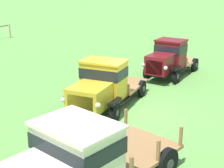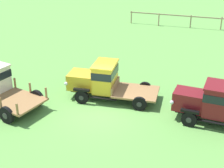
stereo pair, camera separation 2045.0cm
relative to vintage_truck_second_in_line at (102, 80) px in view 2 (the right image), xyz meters
name	(u,v)px [view 2 (the right image)]	position (x,y,z in m)	size (l,w,h in m)	color
ground_plane	(99,111)	(0.31, -1.55, -1.09)	(240.00, 240.00, 0.00)	#5B9342
paddock_fence	(204,20)	(4.61, 16.13, -0.23)	(14.21, 0.58, 1.22)	#997F60
vintage_truck_second_in_line	(102,80)	(0.00, 0.00, 0.00)	(5.23, 2.37, 2.12)	black
vintage_truck_midrow_center	(211,102)	(5.94, -0.89, 0.00)	(4.70, 2.18, 2.08)	black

